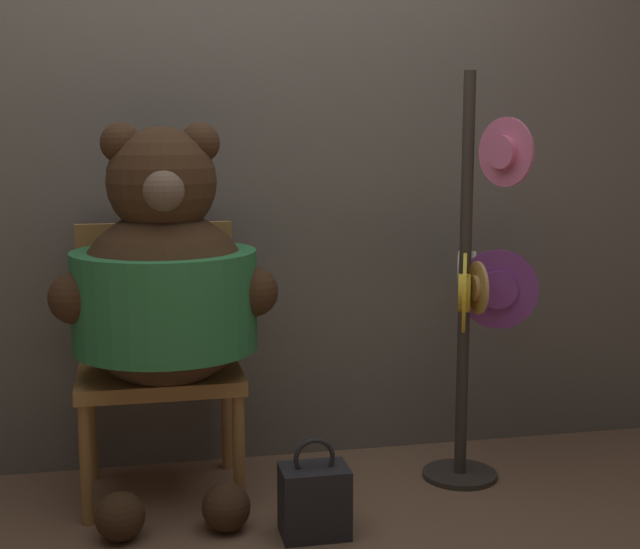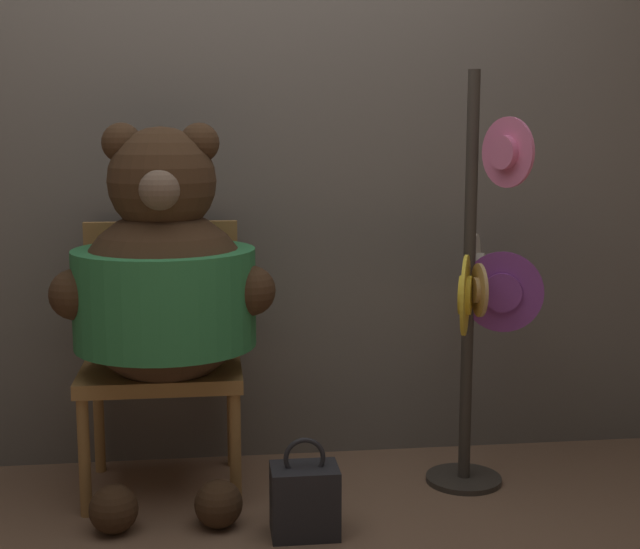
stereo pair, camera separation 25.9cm
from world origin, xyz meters
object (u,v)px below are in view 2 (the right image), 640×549
(teddy_bear, at_px, (165,286))
(hat_display_rack, at_px, (479,295))
(handbag_on_ground, at_px, (305,499))
(chair, at_px, (162,344))

(teddy_bear, bearing_deg, hat_display_rack, -0.75)
(hat_display_rack, distance_m, handbag_on_ground, 0.95)
(teddy_bear, xyz_separation_m, hat_display_rack, (1.11, -0.01, -0.06))
(teddy_bear, height_order, hat_display_rack, hat_display_rack)
(chair, bearing_deg, teddy_bear, -82.03)
(chair, distance_m, teddy_bear, 0.29)
(chair, bearing_deg, hat_display_rack, -8.83)
(chair, height_order, teddy_bear, teddy_bear)
(chair, distance_m, hat_display_rack, 1.16)
(teddy_bear, relative_size, handbag_on_ground, 4.04)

